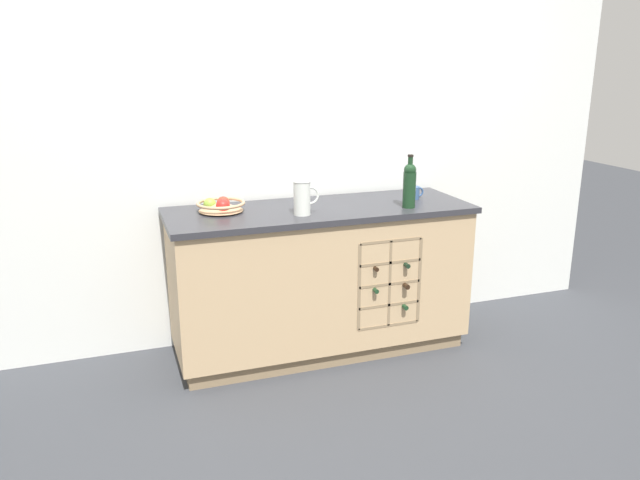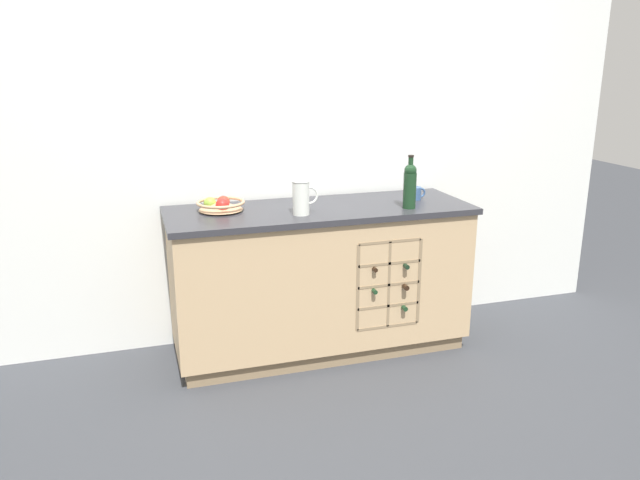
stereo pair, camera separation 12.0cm
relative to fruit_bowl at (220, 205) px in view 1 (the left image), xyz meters
The scene contains 7 objects.
ground_plane 1.11m from the fruit_bowl, ahead, with size 14.00×14.00×0.00m, color #383A3F.
back_wall 0.72m from the fruit_bowl, 26.44° to the left, with size 4.40×0.06×2.55m, color silver.
kitchen_island 0.76m from the fruit_bowl, ahead, with size 1.80×0.66×0.91m.
fruit_bowl is the anchor object (origin of this frame).
white_pitcher 0.48m from the fruit_bowl, 26.87° to the right, with size 0.15×0.10×0.19m.
ceramic_mug 1.21m from the fruit_bowl, ahead, with size 0.11×0.08×0.08m.
standing_wine_bottle 1.10m from the fruit_bowl, 13.20° to the right, with size 0.08×0.08×0.31m.
Camera 1 is at (-1.18, -3.38, 1.75)m, focal length 35.00 mm.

